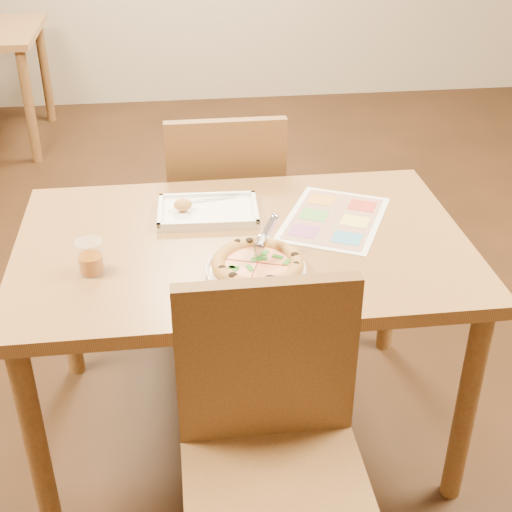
{
  "coord_description": "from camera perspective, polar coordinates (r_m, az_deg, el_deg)",
  "views": [
    {
      "loc": [
        -0.19,
        -1.79,
        1.72
      ],
      "look_at": [
        0.02,
        -0.18,
        0.77
      ],
      "focal_mm": 50.0,
      "sensor_mm": 36.0,
      "label": 1
    }
  ],
  "objects": [
    {
      "name": "plate",
      "position": [
        1.9,
        -0.0,
        -1.11
      ],
      "size": [
        0.3,
        0.3,
        0.01
      ],
      "primitive_type": "cylinder",
      "rotation": [
        0.0,
        0.0,
        0.14
      ],
      "color": "white",
      "rests_on": "dining_table"
    },
    {
      "name": "chair_far",
      "position": [
        2.66,
        -2.48,
        4.7
      ],
      "size": [
        0.42,
        0.42,
        0.47
      ],
      "rotation": [
        0.0,
        0.0,
        3.14
      ],
      "color": "brown",
      "rests_on": "ground"
    },
    {
      "name": "glass_tumbler",
      "position": [
        1.94,
        -13.1,
        -0.22
      ],
      "size": [
        0.07,
        0.07,
        0.09
      ],
      "rotation": [
        0.0,
        0.0,
        -0.37
      ],
      "color": "#89440A",
      "rests_on": "dining_table"
    },
    {
      "name": "dining_table",
      "position": [
        2.1,
        -1.08,
        -0.72
      ],
      "size": [
        1.3,
        0.85,
        0.72
      ],
      "color": "brown",
      "rests_on": "ground"
    },
    {
      "name": "appetizer_tray",
      "position": [
        2.19,
        -4.02,
        3.52
      ],
      "size": [
        0.31,
        0.22,
        0.06
      ],
      "rotation": [
        0.0,
        0.0,
        -0.05
      ],
      "color": "white",
      "rests_on": "dining_table"
    },
    {
      "name": "chair_near",
      "position": [
        1.67,
        1.27,
        -13.48
      ],
      "size": [
        0.42,
        0.42,
        0.47
      ],
      "color": "brown",
      "rests_on": "ground"
    },
    {
      "name": "menu",
      "position": [
        2.18,
        6.26,
        2.99
      ],
      "size": [
        0.42,
        0.47,
        0.0
      ],
      "primitive_type": "cube",
      "rotation": [
        0.0,
        0.0,
        -0.46
      ],
      "color": "white",
      "rests_on": "dining_table"
    },
    {
      "name": "pizza_cutter",
      "position": [
        1.91,
        0.73,
        1.58
      ],
      "size": [
        0.08,
        0.13,
        0.08
      ],
      "rotation": [
        0.0,
        0.0,
        1.04
      ],
      "color": "silver",
      "rests_on": "pizza"
    },
    {
      "name": "room",
      "position": [
        1.84,
        -1.3,
        18.74
      ],
      "size": [
        7.0,
        7.0,
        7.0
      ],
      "color": "black",
      "rests_on": "ground"
    },
    {
      "name": "pizza",
      "position": [
        1.89,
        0.11,
        -0.64
      ],
      "size": [
        0.25,
        0.25,
        0.04
      ],
      "rotation": [
        0.0,
        0.0,
        -0.33
      ],
      "color": "gold",
      "rests_on": "plate"
    }
  ]
}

